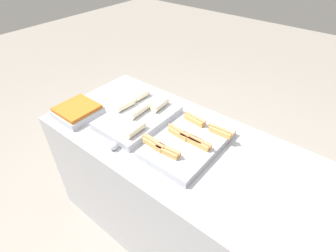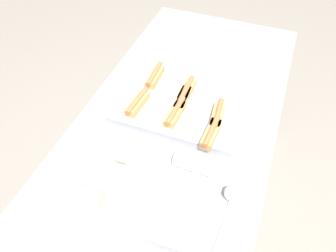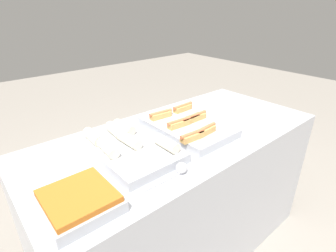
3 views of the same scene
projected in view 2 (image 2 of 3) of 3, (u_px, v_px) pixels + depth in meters
ground_plane at (173, 222)px, 2.13m from camera, size 12.00×12.00×0.00m
counter at (174, 182)px, 1.78m from camera, size 1.86×0.84×0.95m
tray_hotdogs at (180, 108)px, 1.44m from camera, size 0.42×0.56×0.10m
tray_wraps at (139, 185)px, 1.18m from camera, size 0.37×0.54×0.11m
serving_spoon_near at (230, 197)px, 1.16m from camera, size 0.25×0.05×0.05m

